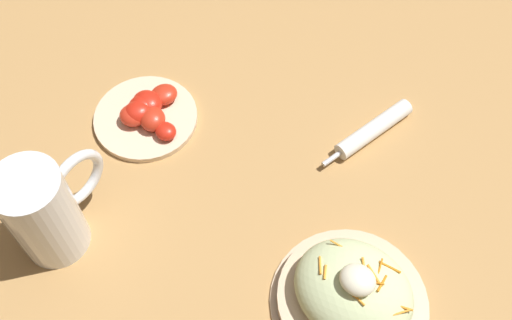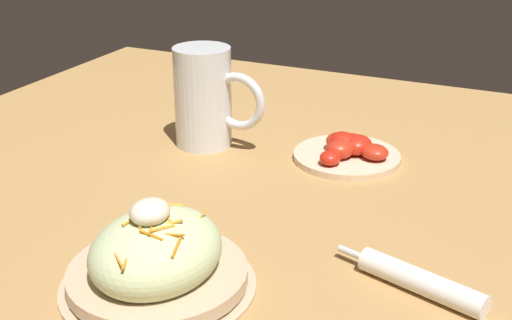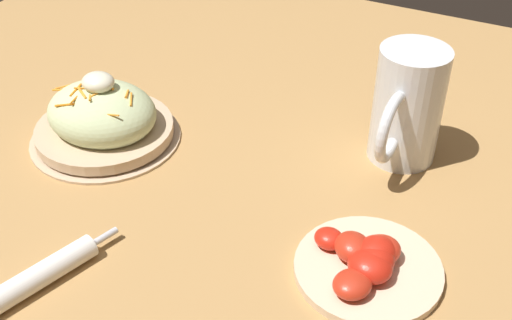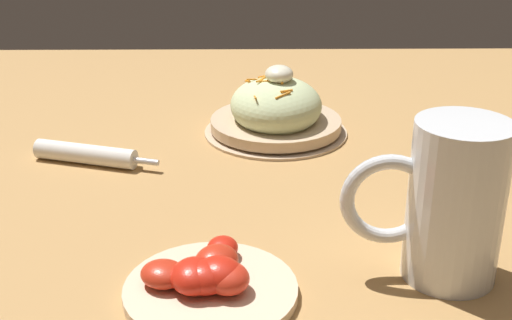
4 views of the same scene
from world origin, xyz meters
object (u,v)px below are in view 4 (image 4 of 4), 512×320
(salad_plate, at_px, (275,112))
(tomato_plate, at_px, (207,280))
(beer_mug, at_px, (448,212))
(napkin_roll, at_px, (85,154))

(salad_plate, distance_m, tomato_plate, 0.44)
(salad_plate, height_order, beer_mug, beer_mug)
(napkin_roll, bearing_deg, tomato_plate, 30.10)
(napkin_roll, relative_size, tomato_plate, 1.07)
(salad_plate, xyz_separation_m, napkin_roll, (0.11, -0.27, -0.02))
(napkin_roll, bearing_deg, beer_mug, 55.89)
(salad_plate, relative_size, napkin_roll, 1.21)
(salad_plate, distance_m, beer_mug, 0.43)
(beer_mug, relative_size, napkin_roll, 0.91)
(beer_mug, relative_size, tomato_plate, 0.97)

